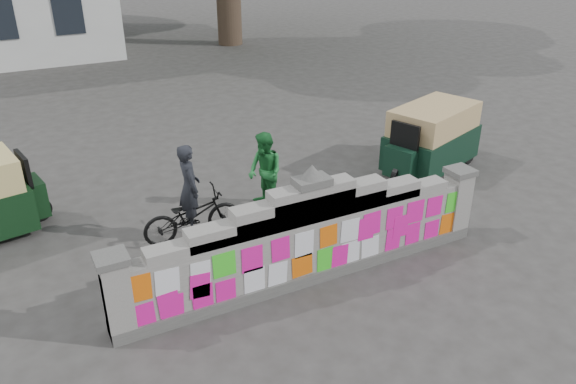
% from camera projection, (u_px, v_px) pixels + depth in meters
% --- Properties ---
extents(ground, '(100.00, 100.00, 0.00)m').
position_uv_depth(ground, '(310.00, 278.00, 9.15)').
color(ground, '#383533').
rests_on(ground, ground).
extents(parapet_wall, '(6.48, 0.44, 2.01)m').
position_uv_depth(parapet_wall, '(311.00, 239.00, 8.82)').
color(parapet_wall, '#4C4C49').
rests_on(parapet_wall, ground).
extents(cyclist_bike, '(1.80, 0.68, 0.93)m').
position_uv_depth(cyclist_bike, '(192.00, 216.00, 10.07)').
color(cyclist_bike, black).
rests_on(cyclist_bike, ground).
extents(cyclist_rider, '(0.40, 0.59, 1.58)m').
position_uv_depth(cyclist_rider, '(190.00, 200.00, 9.93)').
color(cyclist_rider, black).
rests_on(cyclist_rider, ground).
extents(pedestrian, '(0.70, 0.84, 1.58)m').
position_uv_depth(pedestrian, '(265.00, 172.00, 11.02)').
color(pedestrian, '#217A34').
rests_on(pedestrian, ground).
extents(rickshaw_right, '(2.78, 1.96, 1.50)m').
position_uv_depth(rickshaw_right, '(431.00, 137.00, 12.78)').
color(rickshaw_right, black).
rests_on(rickshaw_right, ground).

